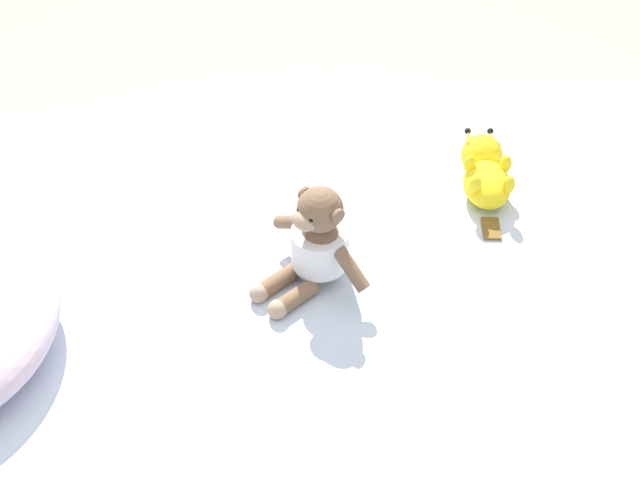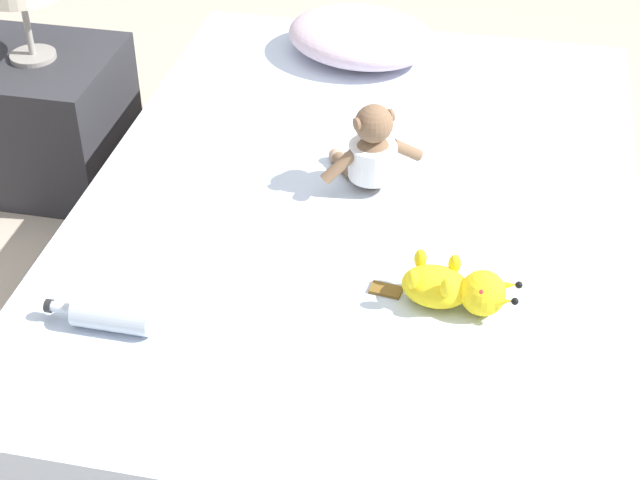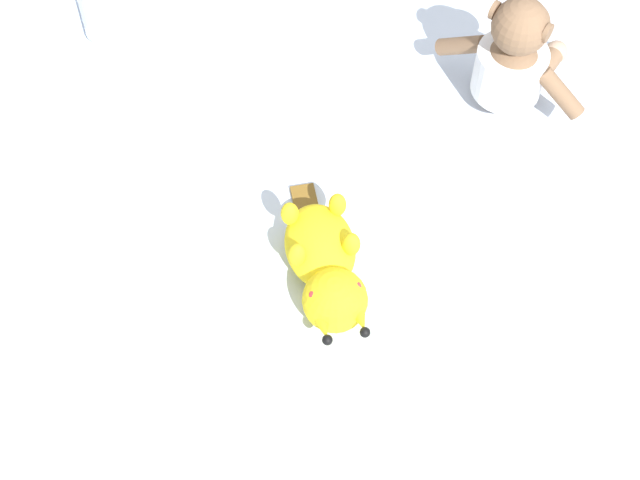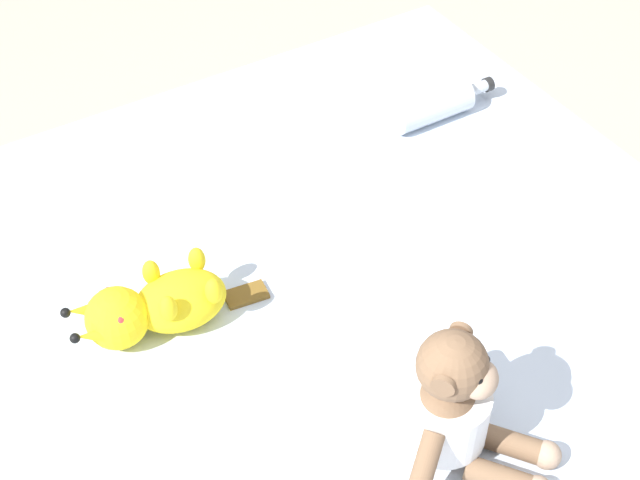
# 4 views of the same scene
# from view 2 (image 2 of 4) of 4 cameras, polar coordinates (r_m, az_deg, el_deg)

# --- Properties ---
(ground_plane) EXTENTS (16.00, 16.00, 0.00)m
(ground_plane) POSITION_cam_2_polar(r_m,az_deg,el_deg) (2.74, 2.21, -4.05)
(ground_plane) COLOR #B7A893
(bed) EXTENTS (1.42, 2.00, 0.39)m
(bed) POSITION_cam_2_polar(r_m,az_deg,el_deg) (2.62, 2.31, -0.85)
(bed) COLOR #846647
(bed) RESTS_ON ground_plane
(pillow) EXTENTS (0.54, 0.47, 0.13)m
(pillow) POSITION_cam_2_polar(r_m,az_deg,el_deg) (3.12, 2.38, 11.69)
(pillow) COLOR silver
(pillow) RESTS_ON bed
(plush_monkey) EXTENTS (0.26, 0.25, 0.24)m
(plush_monkey) POSITION_cam_2_polar(r_m,az_deg,el_deg) (2.48, 2.95, 5.08)
(plush_monkey) COLOR brown
(plush_monkey) RESTS_ON bed
(plush_yellow_creature) EXTENTS (0.33, 0.12, 0.10)m
(plush_yellow_creature) POSITION_cam_2_polar(r_m,az_deg,el_deg) (2.14, 7.86, -2.79)
(plush_yellow_creature) COLOR yellow
(plush_yellow_creature) RESTS_ON bed
(glass_bottle) EXTENTS (0.24, 0.07, 0.07)m
(glass_bottle) POSITION_cam_2_polar(r_m,az_deg,el_deg) (2.12, -12.06, -4.27)
(glass_bottle) COLOR silver
(glass_bottle) RESTS_ON bed
(nightstand) EXTENTS (0.47, 0.47, 0.43)m
(nightstand) POSITION_cam_2_polar(r_m,az_deg,el_deg) (3.28, -15.61, 6.78)
(nightstand) COLOR #2D2D33
(nightstand) RESTS_ON ground_plane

